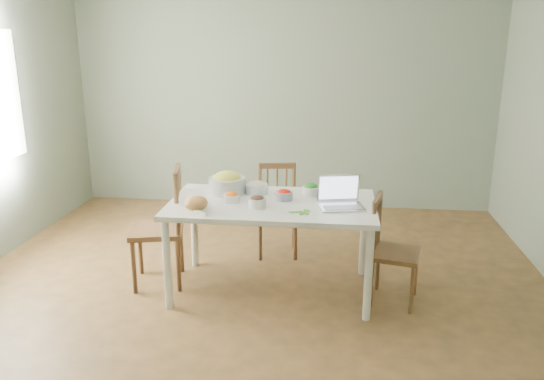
# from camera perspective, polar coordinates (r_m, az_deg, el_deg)

# --- Properties ---
(floor) EXTENTS (5.00, 5.00, 0.00)m
(floor) POSITION_cam_1_polar(r_m,az_deg,el_deg) (4.46, -2.14, -11.19)
(floor) COLOR #47341E
(floor) RESTS_ON ground
(wall_back) EXTENTS (5.00, 0.00, 2.70)m
(wall_back) POSITION_cam_1_polar(r_m,az_deg,el_deg) (6.48, 1.16, 9.97)
(wall_back) COLOR gray
(wall_back) RESTS_ON ground
(wall_front) EXTENTS (5.00, 0.00, 2.70)m
(wall_front) POSITION_cam_1_polar(r_m,az_deg,el_deg) (1.70, -15.81, -8.84)
(wall_front) COLOR gray
(wall_front) RESTS_ON ground
(dining_table) EXTENTS (1.64, 0.92, 0.77)m
(dining_table) POSITION_cam_1_polar(r_m,az_deg,el_deg) (4.40, 0.00, -6.05)
(dining_table) COLOR white
(dining_table) RESTS_ON floor
(chair_far) EXTENTS (0.43, 0.41, 0.87)m
(chair_far) POSITION_cam_1_polar(r_m,az_deg,el_deg) (5.11, 0.59, -2.27)
(chair_far) COLOR #4F361E
(chair_far) RESTS_ON floor
(chair_left) EXTENTS (0.51, 0.52, 1.00)m
(chair_left) POSITION_cam_1_polar(r_m,az_deg,el_deg) (4.60, -12.17, -3.88)
(chair_left) COLOR #4F361E
(chair_left) RESTS_ON floor
(chair_right) EXTENTS (0.44, 0.45, 0.86)m
(chair_right) POSITION_cam_1_polar(r_m,az_deg,el_deg) (4.32, 13.03, -6.33)
(chair_right) COLOR #4F361E
(chair_right) RESTS_ON floor
(bread_boule) EXTENTS (0.20, 0.20, 0.11)m
(bread_boule) POSITION_cam_1_polar(r_m,az_deg,el_deg) (4.10, -8.07, -1.39)
(bread_boule) COLOR #AE783C
(bread_boule) RESTS_ON dining_table
(butter_stick) EXTENTS (0.11, 0.07, 0.03)m
(butter_stick) POSITION_cam_1_polar(r_m,az_deg,el_deg) (4.01, -7.62, -2.42)
(butter_stick) COLOR #F1EAC2
(butter_stick) RESTS_ON dining_table
(bowl_squash) EXTENTS (0.40, 0.40, 0.18)m
(bowl_squash) POSITION_cam_1_polar(r_m,az_deg,el_deg) (4.51, -4.81, 0.79)
(bowl_squash) COLOR gold
(bowl_squash) RESTS_ON dining_table
(bowl_carrot) EXTENTS (0.14, 0.14, 0.08)m
(bowl_carrot) POSITION_cam_1_polar(r_m,az_deg,el_deg) (4.29, -4.33, -0.76)
(bowl_carrot) COLOR orange
(bowl_carrot) RESTS_ON dining_table
(bowl_onion) EXTENTS (0.24, 0.24, 0.10)m
(bowl_onion) POSITION_cam_1_polar(r_m,az_deg,el_deg) (4.50, -1.64, 0.29)
(bowl_onion) COLOR beige
(bowl_onion) RESTS_ON dining_table
(bowl_mushroom) EXTENTS (0.17, 0.17, 0.09)m
(bowl_mushroom) POSITION_cam_1_polar(r_m,az_deg,el_deg) (4.13, -1.59, -1.25)
(bowl_mushroom) COLOR #41281C
(bowl_mushroom) RESTS_ON dining_table
(bowl_redpep) EXTENTS (0.18, 0.18, 0.08)m
(bowl_redpep) POSITION_cam_1_polar(r_m,az_deg,el_deg) (4.32, 1.26, -0.50)
(bowl_redpep) COLOR red
(bowl_redpep) RESTS_ON dining_table
(bowl_broccoli) EXTENTS (0.17, 0.17, 0.09)m
(bowl_broccoli) POSITION_cam_1_polar(r_m,az_deg,el_deg) (4.47, 4.19, 0.09)
(bowl_broccoli) COLOR #0F4512
(bowl_broccoli) RESTS_ON dining_table
(flatbread) EXTENTS (0.23, 0.23, 0.02)m
(flatbread) POSITION_cam_1_polar(r_m,az_deg,el_deg) (4.58, 4.75, -0.02)
(flatbread) COLOR #E1CB88
(flatbread) RESTS_ON dining_table
(basil_bunch) EXTENTS (0.19, 0.19, 0.02)m
(basil_bunch) POSITION_cam_1_polar(r_m,az_deg,el_deg) (4.03, 2.90, -2.26)
(basil_bunch) COLOR #216315
(basil_bunch) RESTS_ON dining_table
(laptop) EXTENTS (0.39, 0.33, 0.24)m
(laptop) POSITION_cam_1_polar(r_m,az_deg,el_deg) (4.13, 7.47, -0.35)
(laptop) COLOR silver
(laptop) RESTS_ON dining_table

